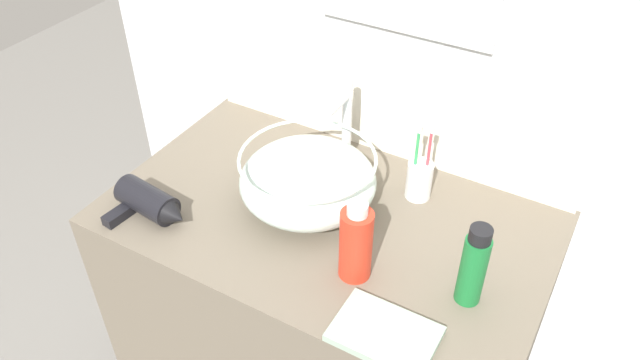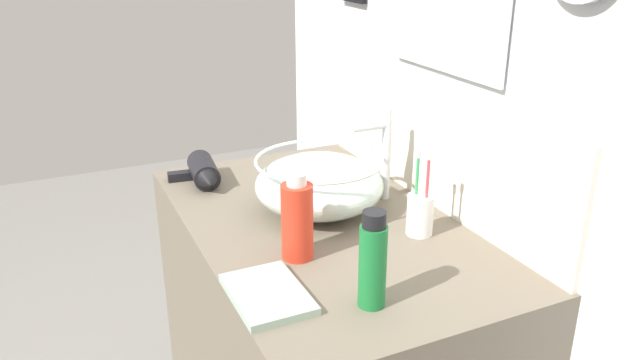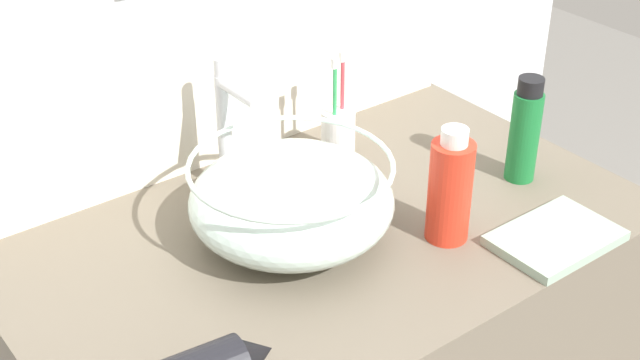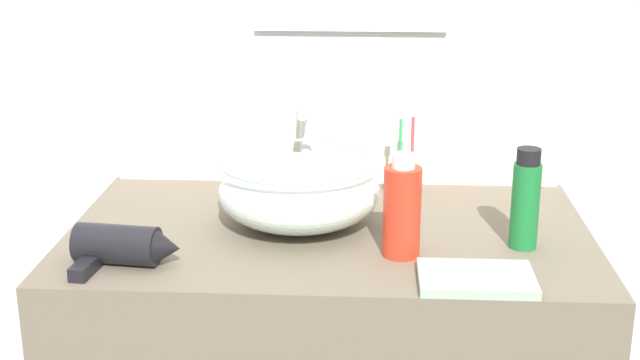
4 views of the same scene
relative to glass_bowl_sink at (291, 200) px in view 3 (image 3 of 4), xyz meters
name	(u,v)px [view 3 (image 3 of 4)]	position (x,y,z in m)	size (l,w,h in m)	color
glass_bowl_sink	(291,200)	(0.00, 0.00, 0.00)	(0.32, 0.32, 0.14)	silver
faucet	(228,119)	(0.00, 0.18, 0.07)	(0.02, 0.11, 0.24)	silver
toothbrush_cup	(338,133)	(0.21, 0.15, -0.02)	(0.06, 0.06, 0.20)	white
lotion_bottle	(525,131)	(0.42, -0.09, 0.02)	(0.05, 0.05, 0.19)	#197233
shampoo_bottle	(450,189)	(0.20, -0.14, 0.02)	(0.07, 0.07, 0.19)	red
hand_towel	(555,238)	(0.32, -0.26, -0.06)	(0.19, 0.13, 0.02)	#99B29E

